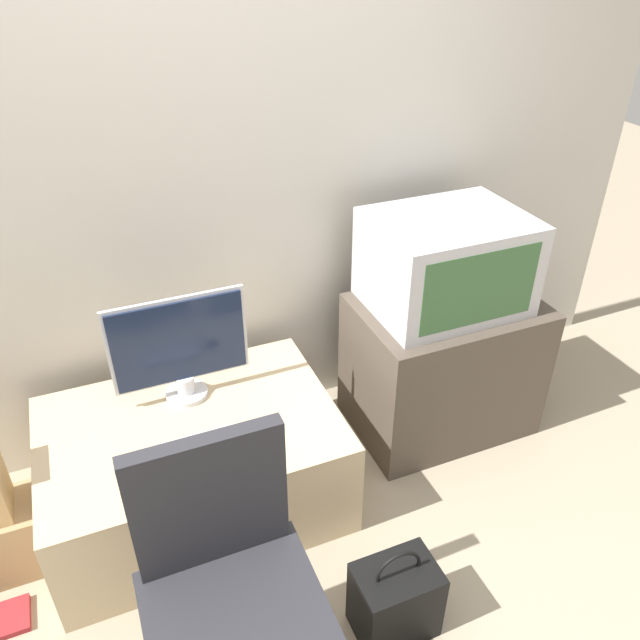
% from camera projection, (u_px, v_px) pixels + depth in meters
% --- Properties ---
extents(wall_back, '(4.40, 0.05, 2.60)m').
position_uv_depth(wall_back, '(187.00, 158.00, 2.39)').
color(wall_back, beige).
rests_on(wall_back, ground_plane).
extents(desk, '(1.13, 0.78, 0.45)m').
position_uv_depth(desk, '(195.00, 464.00, 2.51)').
color(desk, '#CCB289').
rests_on(desk, ground_plane).
extents(side_stand, '(0.81, 0.55, 0.65)m').
position_uv_depth(side_stand, '(442.00, 365.00, 2.89)').
color(side_stand, '#4C4238').
rests_on(side_stand, ground_plane).
extents(main_monitor, '(0.54, 0.17, 0.45)m').
position_uv_depth(main_monitor, '(180.00, 347.00, 2.41)').
color(main_monitor, silver).
rests_on(main_monitor, desk).
extents(keyboard, '(0.28, 0.12, 0.01)m').
position_uv_depth(keyboard, '(201.00, 446.00, 2.27)').
color(keyboard, silver).
rests_on(keyboard, desk).
extents(mouse, '(0.06, 0.04, 0.03)m').
position_uv_depth(mouse, '(250.00, 431.00, 2.33)').
color(mouse, black).
rests_on(mouse, desk).
extents(crt_tv, '(0.64, 0.50, 0.40)m').
position_uv_depth(crt_tv, '(446.00, 263.00, 2.62)').
color(crt_tv, '#B7B7BC').
rests_on(crt_tv, side_stand).
extents(office_chair, '(0.56, 0.56, 0.91)m').
position_uv_depth(office_chair, '(233.00, 611.00, 1.80)').
color(office_chair, '#333333').
rests_on(office_chair, ground_plane).
extents(handbag, '(0.27, 0.19, 0.39)m').
position_uv_depth(handbag, '(395.00, 599.00, 2.09)').
color(handbag, black).
rests_on(handbag, ground_plane).
extents(book, '(0.19, 0.14, 0.02)m').
position_uv_depth(book, '(1.00, 621.00, 2.17)').
color(book, maroon).
rests_on(book, ground_plane).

